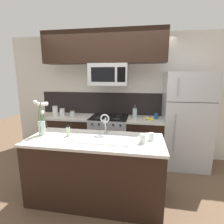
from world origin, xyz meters
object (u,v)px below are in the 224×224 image
object	(u,v)px
stove_range	(109,138)
spare_glass	(151,137)
banana_bunch	(150,119)
sink_faucet	(105,121)
dish_soap_bottle	(68,132)
french_press	(135,113)
coffee_tin	(156,116)
refrigerator	(185,120)
flower_vase	(42,123)
drinking_glass	(143,139)
storage_jar_tall	(55,111)
storage_jar_short	(72,113)
storage_jar_medium	(62,112)
microwave	(109,75)

from	to	relation	value
stove_range	spare_glass	world-z (taller)	spare_glass
banana_bunch	sink_faucet	size ratio (longest dim) A/B	0.62
dish_soap_bottle	spare_glass	world-z (taller)	dish_soap_bottle
french_press	coffee_tin	bearing A→B (deg)	-1.34
refrigerator	flower_vase	world-z (taller)	refrigerator
coffee_tin	flower_vase	distance (m)	2.13
refrigerator	spare_glass	bearing A→B (deg)	-120.41
drinking_glass	spare_glass	world-z (taller)	drinking_glass
storage_jar_tall	coffee_tin	distance (m)	2.12
sink_faucet	drinking_glass	xyz separation A→B (m)	(0.54, -0.26, -0.14)
storage_jar_short	banana_bunch	world-z (taller)	storage_jar_short
dish_soap_bottle	storage_jar_short	bearing A→B (deg)	109.64
french_press	refrigerator	bearing A→B (deg)	-2.35
coffee_tin	dish_soap_bottle	distance (m)	1.82
flower_vase	banana_bunch	bearing A→B (deg)	36.61
storage_jar_short	french_press	world-z (taller)	french_press
sink_faucet	dish_soap_bottle	bearing A→B (deg)	-160.87
storage_jar_short	banana_bunch	distance (m)	1.60
banana_bunch	coffee_tin	bearing A→B (deg)	40.48
storage_jar_short	spare_glass	bearing A→B (deg)	-36.10
storage_jar_medium	storage_jar_short	distance (m)	0.27
microwave	flower_vase	distance (m)	1.57
dish_soap_bottle	flower_vase	world-z (taller)	flower_vase
storage_jar_medium	french_press	size ratio (longest dim) A/B	0.56
refrigerator	banana_bunch	world-z (taller)	refrigerator
sink_faucet	banana_bunch	bearing A→B (deg)	55.47
storage_jar_tall	flower_vase	xyz separation A→B (m)	(0.42, -1.19, 0.08)
storage_jar_medium	coffee_tin	size ratio (longest dim) A/B	1.37
drinking_glass	sink_faucet	bearing A→B (deg)	154.61
storage_jar_tall	storage_jar_medium	bearing A→B (deg)	24.79
microwave	sink_faucet	world-z (taller)	microwave
stove_range	refrigerator	xyz separation A→B (m)	(1.50, 0.02, 0.45)
storage_jar_medium	sink_faucet	bearing A→B (deg)	-42.37
microwave	flower_vase	bearing A→B (deg)	-121.97
dish_soap_bottle	flower_vase	size ratio (longest dim) A/B	0.32
sink_faucet	microwave	bearing A→B (deg)	97.60
stove_range	spare_glass	xyz separation A→B (m)	(0.79, -1.18, 0.50)
coffee_tin	sink_faucet	world-z (taller)	sink_faucet
drinking_glass	storage_jar_tall	bearing A→B (deg)	145.50
refrigerator	storage_jar_tall	xyz separation A→B (m)	(-2.66, -0.06, 0.11)
storage_jar_short	banana_bunch	bearing A→B (deg)	-0.83
stove_range	sink_faucet	bearing A→B (deg)	-82.55
microwave	storage_jar_medium	world-z (taller)	microwave
refrigerator	banana_bunch	xyz separation A→B (m)	(-0.68, -0.08, 0.02)
microwave	drinking_glass	size ratio (longest dim) A/B	6.23
microwave	spare_glass	size ratio (longest dim) A/B	7.30
stove_range	drinking_glass	bearing A→B (deg)	-62.57
storage_jar_short	banana_bunch	xyz separation A→B (m)	(1.60, -0.02, -0.04)
storage_jar_medium	flower_vase	distance (m)	1.29
storage_jar_medium	french_press	world-z (taller)	french_press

